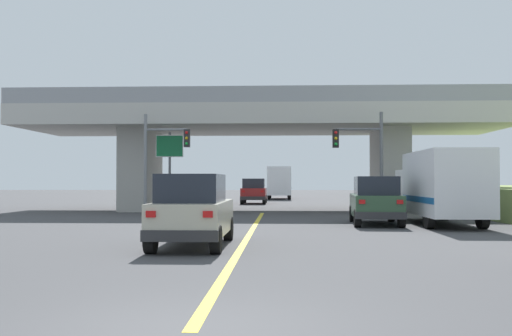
{
  "coord_description": "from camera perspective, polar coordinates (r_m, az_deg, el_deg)",
  "views": [
    {
      "loc": [
        1.12,
        -7.04,
        1.84
      ],
      "look_at": [
        -0.0,
        18.06,
        2.39
      ],
      "focal_mm": 40.94,
      "sensor_mm": 36.0,
      "label": 1
    }
  ],
  "objects": [
    {
      "name": "sedan_oncoming",
      "position": [
        46.94,
        -0.2,
        -2.27
      ],
      "size": [
        1.99,
        4.38,
        2.02
      ],
      "color": "maroon",
      "rests_on": "ground"
    },
    {
      "name": "suv_crossing",
      "position": [
        25.02,
        11.6,
        -3.13
      ],
      "size": [
        2.21,
        4.55,
        2.02
      ],
      "rotation": [
        0.0,
        0.0,
        -0.06
      ],
      "color": "#2D4C33",
      "rests_on": "ground"
    },
    {
      "name": "overpass_bridge",
      "position": [
        36.52,
        0.79,
        3.65
      ],
      "size": [
        29.32,
        8.8,
        7.09
      ],
      "color": "#B7B5AD",
      "rests_on": "ground"
    },
    {
      "name": "highway_sign",
      "position": [
        33.73,
        -8.44,
        1.38
      ],
      "size": [
        1.58,
        0.17,
        4.62
      ],
      "color": "#56595E",
      "rests_on": "ground"
    },
    {
      "name": "traffic_signal_farside",
      "position": [
        31.91,
        -9.33,
        1.49
      ],
      "size": [
        2.51,
        0.36,
        5.46
      ],
      "color": "slate",
      "rests_on": "ground"
    },
    {
      "name": "ground",
      "position": [
        36.43,
        0.79,
        -4.16
      ],
      "size": [
        160.0,
        160.0,
        0.0
      ],
      "primitive_type": "plane",
      "color": "#424244"
    },
    {
      "name": "box_truck",
      "position": [
        25.55,
        17.59,
        -1.71
      ],
      "size": [
        2.33,
        7.54,
        3.04
      ],
      "color": "silver",
      "rests_on": "ground"
    },
    {
      "name": "semi_truck_distant",
      "position": [
        58.71,
        2.29,
        -1.42
      ],
      "size": [
        2.33,
        6.95,
        3.22
      ],
      "color": "red",
      "rests_on": "ground"
    },
    {
      "name": "suv_lead",
      "position": [
        16.38,
        -6.19,
        -4.14
      ],
      "size": [
        1.91,
        4.55,
        2.02
      ],
      "color": "#B7B29E",
      "rests_on": "ground"
    },
    {
      "name": "traffic_signal_nearside",
      "position": [
        30.69,
        10.59,
        1.52
      ],
      "size": [
        2.61,
        0.36,
        5.4
      ],
      "color": "#56595E",
      "rests_on": "ground"
    },
    {
      "name": "lane_divider_stripe",
      "position": [
        20.35,
        -0.61,
        -6.43
      ],
      "size": [
        0.2,
        26.39,
        0.01
      ],
      "primitive_type": "cube",
      "color": "yellow",
      "rests_on": "ground"
    }
  ]
}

